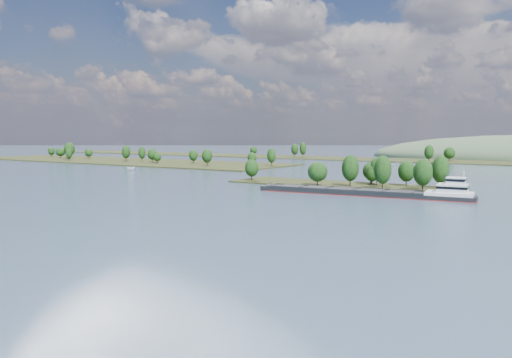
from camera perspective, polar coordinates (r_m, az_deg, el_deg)
The scene contains 6 objects.
ground at distance 167.31m, azimuth 1.53°, elevation -2.50°, with size 1800.00×1800.00×0.00m, color #344A5B.
tree_island at distance 216.01m, azimuth 11.46°, elevation 0.23°, with size 100.00×30.26×14.66m.
left_bank at distance 423.38m, azimuth -15.32°, elevation 2.07°, with size 300.00×80.00×15.96m.
back_shoreline at distance 429.07m, azimuth 22.37°, elevation 1.87°, with size 900.00×60.00×15.56m.
cargo_barge at distance 186.06m, azimuth 13.59°, elevation -1.45°, with size 79.24×17.18×10.64m.
motorboat at distance 316.23m, azimuth -14.11°, elevation 1.18°, with size 2.45×6.50×2.51m, color white.
Camera 1 is at (86.31, -21.59, 22.25)m, focal length 35.00 mm.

